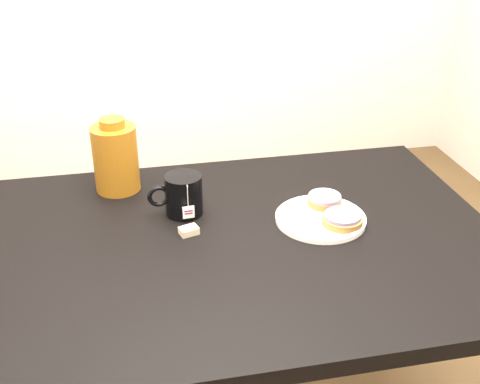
# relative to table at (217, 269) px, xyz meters

# --- Properties ---
(table) EXTENTS (1.40, 0.90, 0.75)m
(table) POSITION_rel_table_xyz_m (0.00, 0.00, 0.00)
(table) COLOR black
(table) RESTS_ON ground_plane
(plate) EXTENTS (0.23, 0.23, 0.02)m
(plate) POSITION_rel_table_xyz_m (0.28, 0.04, 0.09)
(plate) COLOR white
(plate) RESTS_ON table
(bagel_back) EXTENTS (0.11, 0.11, 0.03)m
(bagel_back) POSITION_rel_table_xyz_m (0.31, 0.10, 0.11)
(bagel_back) COLOR brown
(bagel_back) RESTS_ON plate
(bagel_front) EXTENTS (0.11, 0.11, 0.03)m
(bagel_front) POSITION_rel_table_xyz_m (0.32, -0.00, 0.11)
(bagel_front) COLOR brown
(bagel_front) RESTS_ON plate
(mug) EXTENTS (0.15, 0.11, 0.11)m
(mug) POSITION_rel_table_xyz_m (-0.06, 0.15, 0.14)
(mug) COLOR black
(mug) RESTS_ON table
(teabag_pouch) EXTENTS (0.05, 0.04, 0.02)m
(teabag_pouch) POSITION_rel_table_xyz_m (-0.06, 0.04, 0.09)
(teabag_pouch) COLOR #C6B793
(teabag_pouch) RESTS_ON table
(bagel_package) EXTENTS (0.16, 0.16, 0.21)m
(bagel_package) POSITION_rel_table_xyz_m (-0.23, 0.33, 0.18)
(bagel_package) COLOR #67380D
(bagel_package) RESTS_ON table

